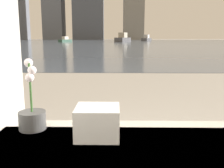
% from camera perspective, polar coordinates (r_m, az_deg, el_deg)
% --- Properties ---
extents(potted_orchid, '(0.15, 0.15, 0.40)m').
position_cam_1_polar(potted_orchid, '(1.47, -17.80, -6.55)').
color(potted_orchid, '#4C4C4C').
rests_on(potted_orchid, bathtub).
extents(towel_stack, '(0.22, 0.21, 0.16)m').
position_cam_1_polar(towel_stack, '(1.30, -3.31, -8.64)').
color(towel_stack, white).
rests_on(towel_stack, bathtub).
extents(harbor_water, '(180.00, 110.00, 0.01)m').
position_cam_1_polar(harbor_water, '(62.45, 0.93, 9.64)').
color(harbor_water, slate).
rests_on(harbor_water, ground_plane).
extents(harbor_boat_0, '(2.66, 3.51, 1.27)m').
position_cam_1_polar(harbor_boat_0, '(57.09, -10.64, 9.83)').
color(harbor_boat_0, '#335647').
rests_on(harbor_boat_0, harbor_water).
extents(harbor_boat_1, '(3.99, 6.04, 2.14)m').
position_cam_1_polar(harbor_boat_1, '(58.67, 2.50, 10.31)').
color(harbor_boat_1, '#4C4C51').
rests_on(harbor_boat_1, harbor_water).
extents(harbor_boat_3, '(3.46, 5.15, 1.83)m').
position_cam_1_polar(harbor_boat_3, '(74.26, 7.88, 10.20)').
color(harbor_boat_3, '#4C4C51').
rests_on(harbor_boat_3, harbor_water).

